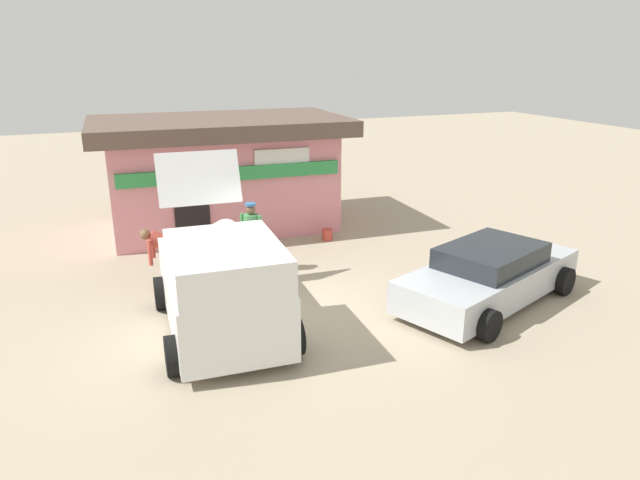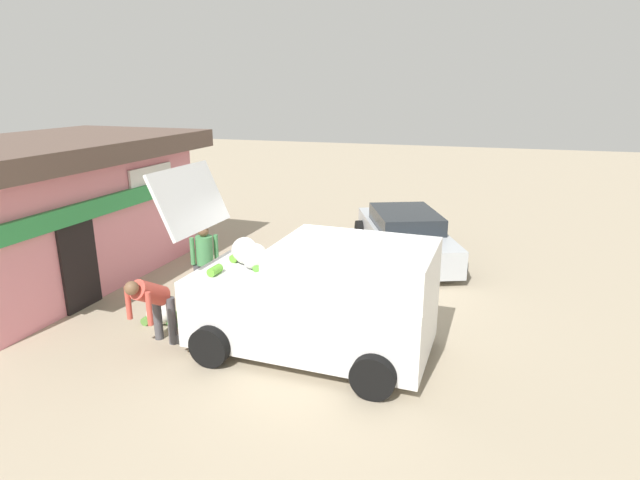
{
  "view_description": "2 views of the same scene",
  "coord_description": "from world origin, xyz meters",
  "px_view_note": "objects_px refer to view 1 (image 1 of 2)",
  "views": [
    {
      "loc": [
        -3.69,
        -10.0,
        4.99
      ],
      "look_at": [
        0.8,
        1.1,
        1.03
      ],
      "focal_mm": 32.46,
      "sensor_mm": 36.0,
      "label": 1
    },
    {
      "loc": [
        -9.24,
        -2.65,
        4.29
      ],
      "look_at": [
        0.54,
        0.27,
        1.24
      ],
      "focal_mm": 29.26,
      "sensor_mm": 36.0,
      "label": 2
    }
  ],
  "objects_px": {
    "storefront_bar": "(221,171)",
    "delivery_van": "(222,284)",
    "customer_bending": "(165,250)",
    "unloaded_banana_pile": "(201,266)",
    "vendor_standing": "(252,233)",
    "paint_bucket": "(327,235)",
    "parked_sedan": "(489,275)"
  },
  "relations": [
    {
      "from": "storefront_bar",
      "to": "delivery_van",
      "type": "xyz_separation_m",
      "value": [
        -1.54,
        -6.6,
        -0.7
      ]
    },
    {
      "from": "delivery_van",
      "to": "vendor_standing",
      "type": "height_order",
      "value": "delivery_van"
    },
    {
      "from": "parked_sedan",
      "to": "unloaded_banana_pile",
      "type": "relative_size",
      "value": 6.29
    },
    {
      "from": "customer_bending",
      "to": "vendor_standing",
      "type": "bearing_deg",
      "value": 2.78
    },
    {
      "from": "customer_bending",
      "to": "unloaded_banana_pile",
      "type": "bearing_deg",
      "value": 27.43
    },
    {
      "from": "delivery_van",
      "to": "unloaded_banana_pile",
      "type": "relative_size",
      "value": 5.91
    },
    {
      "from": "vendor_standing",
      "to": "customer_bending",
      "type": "xyz_separation_m",
      "value": [
        -1.99,
        -0.1,
        -0.12
      ]
    },
    {
      "from": "storefront_bar",
      "to": "parked_sedan",
      "type": "xyz_separation_m",
      "value": [
        3.86,
        -7.29,
        -1.08
      ]
    },
    {
      "from": "storefront_bar",
      "to": "unloaded_banana_pile",
      "type": "distance_m",
      "value": 4.03
    },
    {
      "from": "storefront_bar",
      "to": "delivery_van",
      "type": "bearing_deg",
      "value": -103.13
    },
    {
      "from": "unloaded_banana_pile",
      "to": "paint_bucket",
      "type": "bearing_deg",
      "value": 17.79
    },
    {
      "from": "delivery_van",
      "to": "parked_sedan",
      "type": "xyz_separation_m",
      "value": [
        5.4,
        -0.69,
        -0.38
      ]
    },
    {
      "from": "storefront_bar",
      "to": "parked_sedan",
      "type": "distance_m",
      "value": 8.32
    },
    {
      "from": "vendor_standing",
      "to": "paint_bucket",
      "type": "height_order",
      "value": "vendor_standing"
    },
    {
      "from": "customer_bending",
      "to": "paint_bucket",
      "type": "height_order",
      "value": "customer_bending"
    },
    {
      "from": "parked_sedan",
      "to": "paint_bucket",
      "type": "relative_size",
      "value": 15.46
    },
    {
      "from": "storefront_bar",
      "to": "vendor_standing",
      "type": "relative_size",
      "value": 4.32
    },
    {
      "from": "storefront_bar",
      "to": "paint_bucket",
      "type": "height_order",
      "value": "storefront_bar"
    },
    {
      "from": "customer_bending",
      "to": "unloaded_banana_pile",
      "type": "relative_size",
      "value": 1.74
    },
    {
      "from": "parked_sedan",
      "to": "paint_bucket",
      "type": "distance_m",
      "value": 5.24
    },
    {
      "from": "storefront_bar",
      "to": "customer_bending",
      "type": "relative_size",
      "value": 5.46
    },
    {
      "from": "customer_bending",
      "to": "parked_sedan",
      "type": "bearing_deg",
      "value": -29.24
    },
    {
      "from": "parked_sedan",
      "to": "unloaded_banana_pile",
      "type": "height_order",
      "value": "parked_sedan"
    },
    {
      "from": "paint_bucket",
      "to": "unloaded_banana_pile",
      "type": "bearing_deg",
      "value": -162.21
    },
    {
      "from": "parked_sedan",
      "to": "vendor_standing",
      "type": "height_order",
      "value": "vendor_standing"
    },
    {
      "from": "vendor_standing",
      "to": "unloaded_banana_pile",
      "type": "relative_size",
      "value": 2.2
    },
    {
      "from": "delivery_van",
      "to": "parked_sedan",
      "type": "relative_size",
      "value": 0.94
    },
    {
      "from": "storefront_bar",
      "to": "delivery_van",
      "type": "height_order",
      "value": "storefront_bar"
    },
    {
      "from": "storefront_bar",
      "to": "delivery_van",
      "type": "relative_size",
      "value": 1.61
    },
    {
      "from": "parked_sedan",
      "to": "customer_bending",
      "type": "relative_size",
      "value": 3.62
    },
    {
      "from": "parked_sedan",
      "to": "delivery_van",
      "type": "bearing_deg",
      "value": 172.68
    },
    {
      "from": "unloaded_banana_pile",
      "to": "paint_bucket",
      "type": "relative_size",
      "value": 2.46
    }
  ]
}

